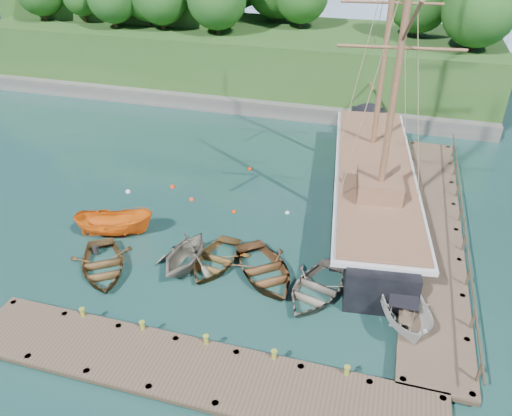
{
  "coord_description": "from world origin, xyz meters",
  "views": [
    {
      "loc": [
        8.2,
        -19.04,
        16.85
      ],
      "look_at": [
        1.65,
        3.9,
        2.0
      ],
      "focal_mm": 35.0,
      "sensor_mm": 36.0,
      "label": 1
    }
  ],
  "objects_px": {
    "schooner": "(372,189)",
    "rowboat_2": "(215,265)",
    "rowboat_3": "(315,294)",
    "motorboat_orange": "(116,235)",
    "cabin_boat_white": "(399,320)",
    "rowboat_0": "(103,271)",
    "rowboat_1": "(186,267)",
    "rowboat_4": "(264,277)"
  },
  "relations": [
    {
      "from": "rowboat_1",
      "to": "rowboat_4",
      "type": "distance_m",
      "value": 4.28
    },
    {
      "from": "rowboat_4",
      "to": "schooner",
      "type": "xyz_separation_m",
      "value": [
        4.7,
        9.03,
        1.1
      ]
    },
    {
      "from": "cabin_boat_white",
      "to": "rowboat_2",
      "type": "bearing_deg",
      "value": 153.69
    },
    {
      "from": "rowboat_2",
      "to": "rowboat_3",
      "type": "height_order",
      "value": "rowboat_3"
    },
    {
      "from": "rowboat_4",
      "to": "rowboat_3",
      "type": "bearing_deg",
      "value": -50.02
    },
    {
      "from": "schooner",
      "to": "rowboat_2",
      "type": "bearing_deg",
      "value": -137.41
    },
    {
      "from": "cabin_boat_white",
      "to": "rowboat_0",
      "type": "bearing_deg",
      "value": 164.77
    },
    {
      "from": "schooner",
      "to": "rowboat_4",
      "type": "bearing_deg",
      "value": -124.39
    },
    {
      "from": "rowboat_3",
      "to": "schooner",
      "type": "height_order",
      "value": "schooner"
    },
    {
      "from": "cabin_boat_white",
      "to": "schooner",
      "type": "height_order",
      "value": "schooner"
    },
    {
      "from": "rowboat_1",
      "to": "motorboat_orange",
      "type": "relative_size",
      "value": 0.87
    },
    {
      "from": "rowboat_1",
      "to": "schooner",
      "type": "relative_size",
      "value": 0.15
    },
    {
      "from": "rowboat_3",
      "to": "motorboat_orange",
      "type": "distance_m",
      "value": 12.33
    },
    {
      "from": "rowboat_1",
      "to": "rowboat_3",
      "type": "height_order",
      "value": "rowboat_1"
    },
    {
      "from": "rowboat_4",
      "to": "schooner",
      "type": "distance_m",
      "value": 10.24
    },
    {
      "from": "rowboat_4",
      "to": "cabin_boat_white",
      "type": "xyz_separation_m",
      "value": [
        6.94,
        -1.32,
        0.0
      ]
    },
    {
      "from": "rowboat_1",
      "to": "rowboat_4",
      "type": "xyz_separation_m",
      "value": [
        4.26,
        0.39,
        0.0
      ]
    },
    {
      "from": "rowboat_0",
      "to": "motorboat_orange",
      "type": "bearing_deg",
      "value": 74.06
    },
    {
      "from": "rowboat_4",
      "to": "rowboat_1",
      "type": "bearing_deg",
      "value": 147.75
    },
    {
      "from": "rowboat_0",
      "to": "rowboat_2",
      "type": "distance_m",
      "value": 5.91
    },
    {
      "from": "rowboat_3",
      "to": "cabin_boat_white",
      "type": "bearing_deg",
      "value": 5.99
    },
    {
      "from": "rowboat_4",
      "to": "rowboat_0",
      "type": "bearing_deg",
      "value": 155.41
    },
    {
      "from": "rowboat_2",
      "to": "cabin_boat_white",
      "type": "distance_m",
      "value": 9.9
    },
    {
      "from": "rowboat_3",
      "to": "schooner",
      "type": "distance_m",
      "value": 9.9
    },
    {
      "from": "rowboat_2",
      "to": "rowboat_3",
      "type": "distance_m",
      "value": 5.72
    },
    {
      "from": "rowboat_2",
      "to": "rowboat_4",
      "type": "xyz_separation_m",
      "value": [
        2.84,
        -0.21,
        0.0
      ]
    },
    {
      "from": "rowboat_0",
      "to": "motorboat_orange",
      "type": "xyz_separation_m",
      "value": [
        -1.01,
        3.18,
        0.0
      ]
    },
    {
      "from": "rowboat_2",
      "to": "schooner",
      "type": "xyz_separation_m",
      "value": [
        7.54,
        8.82,
        1.1
      ]
    },
    {
      "from": "motorboat_orange",
      "to": "schooner",
      "type": "height_order",
      "value": "schooner"
    },
    {
      "from": "rowboat_2",
      "to": "schooner",
      "type": "height_order",
      "value": "schooner"
    },
    {
      "from": "rowboat_2",
      "to": "cabin_boat_white",
      "type": "height_order",
      "value": "cabin_boat_white"
    },
    {
      "from": "rowboat_4",
      "to": "rowboat_2",
      "type": "bearing_deg",
      "value": 138.4
    },
    {
      "from": "rowboat_3",
      "to": "motorboat_orange",
      "type": "height_order",
      "value": "motorboat_orange"
    },
    {
      "from": "rowboat_0",
      "to": "schooner",
      "type": "relative_size",
      "value": 0.17
    },
    {
      "from": "motorboat_orange",
      "to": "rowboat_1",
      "type": "bearing_deg",
      "value": -124.12
    },
    {
      "from": "rowboat_1",
      "to": "rowboat_2",
      "type": "bearing_deg",
      "value": 28.08
    },
    {
      "from": "rowboat_4",
      "to": "cabin_boat_white",
      "type": "bearing_deg",
      "value": -48.23
    },
    {
      "from": "rowboat_0",
      "to": "motorboat_orange",
      "type": "relative_size",
      "value": 1.02
    },
    {
      "from": "rowboat_4",
      "to": "schooner",
      "type": "relative_size",
      "value": 0.18
    },
    {
      "from": "rowboat_3",
      "to": "rowboat_4",
      "type": "relative_size",
      "value": 0.94
    },
    {
      "from": "schooner",
      "to": "rowboat_0",
      "type": "bearing_deg",
      "value": -146.92
    },
    {
      "from": "rowboat_0",
      "to": "schooner",
      "type": "height_order",
      "value": "schooner"
    }
  ]
}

